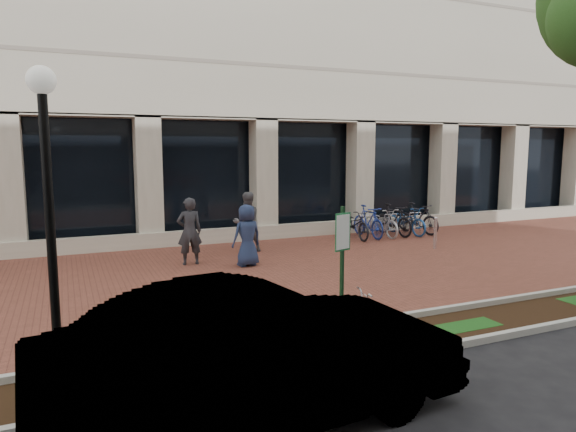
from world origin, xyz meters
name	(u,v)px	position (x,y,z in m)	size (l,w,h in m)	color
ground	(259,273)	(0.00, 0.00, 0.00)	(120.00, 120.00, 0.00)	black
brick_plaza	(259,273)	(0.00, 0.00, 0.01)	(40.00, 9.00, 0.01)	brown
planting_strip	(370,343)	(0.00, -5.25, 0.01)	(40.00, 1.50, 0.01)	black
curb_plaza_side	(347,325)	(0.00, -4.50, 0.06)	(40.00, 0.12, 0.12)	#B3B4AA
curb_street_side	(397,356)	(0.00, -6.00, 0.06)	(40.00, 0.12, 0.12)	#B3B4AA
parking_sign	(343,257)	(-0.45, -5.08, 1.47)	(0.34, 0.07, 2.29)	#153A1E
lamppost	(49,212)	(-4.72, -4.95, 2.39)	(0.36, 0.36, 4.23)	black
locked_bicycle	(339,319)	(-0.51, -5.09, 0.44)	(0.58, 1.67, 0.88)	silver
pedestrian_left	(189,231)	(-1.43, 1.65, 0.94)	(0.68, 0.45, 1.87)	#28282D
pedestrian_mid	(247,222)	(0.59, 2.69, 0.93)	(0.91, 0.71, 1.87)	#5C5C61
pedestrian_right	(247,235)	(-0.03, 0.87, 0.85)	(0.83, 0.54, 1.70)	#1F2C4E
bollard	(435,233)	(6.25, 0.71, 0.53)	(0.12, 0.12, 1.05)	silver
bike_rack_cluster	(387,221)	(6.22, 3.36, 0.55)	(3.62, 2.08, 1.16)	black
sedan_near_curb	(258,356)	(-2.56, -6.84, 0.83)	(1.75, 5.01, 1.65)	#B1B1B6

